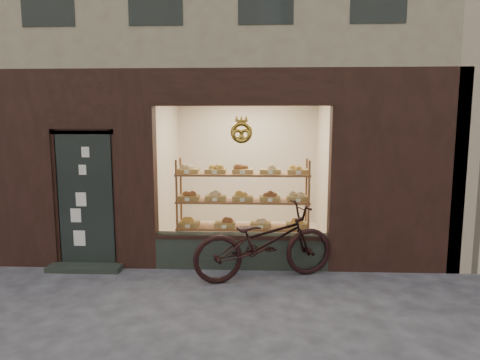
{
  "coord_description": "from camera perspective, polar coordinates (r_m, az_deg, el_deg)",
  "views": [
    {
      "loc": [
        0.72,
        -4.43,
        2.34
      ],
      "look_at": [
        0.43,
        2.0,
        1.43
      ],
      "focal_mm": 32.0,
      "sensor_mm": 36.0,
      "label": 1
    }
  ],
  "objects": [
    {
      "name": "display_shelf",
      "position": [
        7.14,
        0.37,
        -3.73
      ],
      "size": [
        2.2,
        0.45,
        1.7
      ],
      "color": "brown",
      "rests_on": "ground"
    },
    {
      "name": "ground",
      "position": [
        5.06,
        -6.24,
        -19.54
      ],
      "size": [
        90.0,
        90.0,
        0.0
      ],
      "primitive_type": "plane",
      "color": "#35343A"
    },
    {
      "name": "bicycle",
      "position": [
        6.36,
        3.26,
        -8.26
      ],
      "size": [
        2.25,
        1.36,
        1.12
      ],
      "primitive_type": "imported",
      "rotation": [
        0.0,
        0.0,
        1.88
      ],
      "color": "black",
      "rests_on": "ground"
    }
  ]
}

